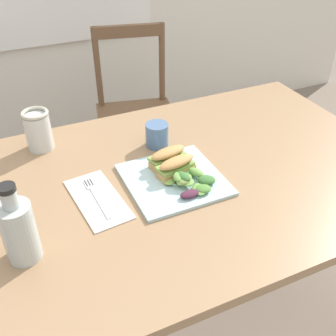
% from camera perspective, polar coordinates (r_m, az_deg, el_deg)
% --- Properties ---
extents(dining_table, '(1.41, 0.88, 0.74)m').
position_cam_1_polar(dining_table, '(1.26, 0.92, -5.42)').
color(dining_table, '#997551').
rests_on(dining_table, ground).
extents(chair_wooden_far, '(0.48, 0.48, 0.87)m').
position_cam_1_polar(chair_wooden_far, '(2.16, -4.59, 7.69)').
color(chair_wooden_far, brown).
rests_on(chair_wooden_far, ground).
extents(plate_lunch, '(0.27, 0.27, 0.01)m').
position_cam_1_polar(plate_lunch, '(1.17, 0.81, -1.63)').
color(plate_lunch, silver).
rests_on(plate_lunch, dining_table).
extents(sandwich_half_front, '(0.12, 0.08, 0.06)m').
position_cam_1_polar(sandwich_half_front, '(1.17, 1.18, 0.24)').
color(sandwich_half_front, tan).
rests_on(sandwich_half_front, plate_lunch).
extents(sandwich_half_back, '(0.12, 0.08, 0.06)m').
position_cam_1_polar(sandwich_half_back, '(1.21, -0.02, 1.60)').
color(sandwich_half_back, tan).
rests_on(sandwich_half_back, plate_lunch).
extents(salad_mixed_greens, '(0.15, 0.15, 0.04)m').
position_cam_1_polar(salad_mixed_greens, '(1.14, 2.80, -1.61)').
color(salad_mixed_greens, '#3D7033').
rests_on(salad_mixed_greens, plate_lunch).
extents(napkin_folded, '(0.14, 0.25, 0.00)m').
position_cam_1_polar(napkin_folded, '(1.12, -9.91, -4.37)').
color(napkin_folded, silver).
rests_on(napkin_folded, dining_table).
extents(fork_on_napkin, '(0.03, 0.19, 0.00)m').
position_cam_1_polar(fork_on_napkin, '(1.13, -10.21, -3.73)').
color(fork_on_napkin, silver).
rests_on(fork_on_napkin, napkin_folded).
extents(bottle_cold_brew, '(0.08, 0.08, 0.21)m').
position_cam_1_polar(bottle_cold_brew, '(0.97, -20.26, -8.69)').
color(bottle_cold_brew, black).
rests_on(bottle_cold_brew, dining_table).
extents(mason_jar_iced_tea, '(0.09, 0.09, 0.13)m').
position_cam_1_polar(mason_jar_iced_tea, '(1.35, -17.87, 4.89)').
color(mason_jar_iced_tea, '#995623').
rests_on(mason_jar_iced_tea, dining_table).
extents(cup_extra_side, '(0.07, 0.07, 0.08)m').
position_cam_1_polar(cup_extra_side, '(1.31, -1.57, 4.69)').
color(cup_extra_side, '#4C6B93').
rests_on(cup_extra_side, dining_table).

